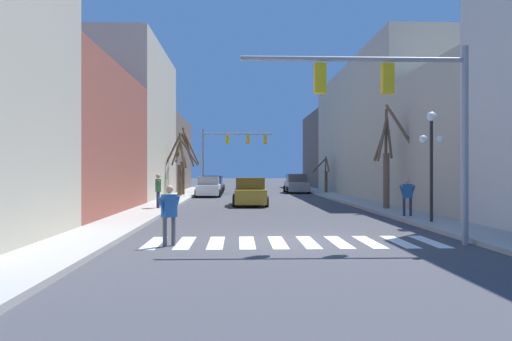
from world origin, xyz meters
TOP-DOWN VIEW (x-y plane):
  - ground_plane at (0.00, 0.00)m, footprint 240.00×240.00m
  - sidewalk_left at (-6.09, 0.00)m, footprint 2.03×90.00m
  - sidewalk_right at (6.09, 0.00)m, footprint 2.03×90.00m
  - building_row_left at (-10.10, 18.53)m, footprint 6.00×50.23m
  - building_row_right at (10.10, 22.51)m, footprint 6.00×57.56m
  - crosswalk_stripes at (0.00, -0.30)m, footprint 8.55×2.60m
  - traffic_signal_near at (2.91, -0.97)m, footprint 6.46×0.28m
  - traffic_signal_far at (-2.39, 31.40)m, footprint 6.50×0.28m
  - street_lamp_right_corner at (5.79, 3.93)m, footprint 0.95×0.36m
  - car_parked_left_near at (-3.94, 30.90)m, footprint 2.02×4.73m
  - car_driving_toward_lane at (3.88, 31.68)m, footprint 2.14×4.56m
  - car_parked_left_far at (-0.88, 15.13)m, footprint 2.07×4.66m
  - car_parked_right_mid at (-3.97, 36.57)m, footprint 1.97×4.18m
  - car_parked_left_mid at (-3.94, 25.34)m, footprint 2.02×4.34m
  - pedestrian_on_left_sidewalk at (5.66, 6.27)m, footprint 0.70×0.22m
  - pedestrian_crossing_street at (-5.78, 11.38)m, footprint 0.35×0.75m
  - pedestrian_on_right_sidewalk at (-3.53, -0.90)m, footprint 0.59×0.56m
  - street_tree_right_near at (-6.11, 24.19)m, footprint 2.78×1.71m
  - street_tree_left_far at (6.18, 10.71)m, footprint 2.20×2.04m
  - street_tree_right_mid at (6.23, 29.50)m, footprint 1.42×1.43m
  - street_tree_right_far at (-5.94, 25.71)m, footprint 1.89×3.15m

SIDE VIEW (x-z plane):
  - ground_plane at x=0.00m, z-range 0.00..0.00m
  - crosswalk_stripes at x=0.00m, z-range 0.00..0.01m
  - sidewalk_left at x=-6.09m, z-range 0.00..0.15m
  - sidewalk_right at x=6.09m, z-range 0.00..0.15m
  - car_parked_right_mid at x=-3.97m, z-range -0.05..1.53m
  - car_parked_left_mid at x=-3.94m, z-range -0.05..1.56m
  - car_parked_left_near at x=-3.94m, z-range -0.05..1.58m
  - car_parked_left_far at x=-0.88m, z-range -0.06..1.62m
  - car_driving_toward_lane at x=3.88m, z-range -0.07..1.72m
  - pedestrian_on_right_sidewalk at x=-3.53m, z-range 0.16..1.86m
  - pedestrian_on_left_sidewalk at x=5.66m, z-range 0.30..1.92m
  - pedestrian_crossing_street at x=-5.78m, z-range 0.31..2.09m
  - street_tree_right_mid at x=6.23m, z-range 0.15..3.39m
  - street_tree_right_near at x=-6.11m, z-range 0.03..4.95m
  - street_tree_left_far at x=6.18m, z-range -0.01..5.40m
  - street_tree_right_far at x=-5.94m, z-range -0.01..5.50m
  - street_lamp_right_corner at x=5.79m, z-range 1.03..5.23m
  - traffic_signal_near at x=2.91m, z-range 1.27..6.91m
  - traffic_signal_far at x=-2.39m, z-range 1.43..7.34m
  - building_row_left at x=-10.10m, z-range -0.94..10.13m
  - building_row_right at x=10.10m, z-range -0.55..10.51m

